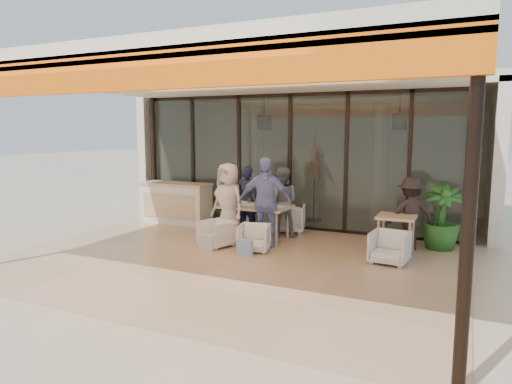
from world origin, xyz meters
The scene contains 21 objects.
ground centered at (0.00, 0.00, 0.00)m, with size 70.00×70.00×0.00m, color #C6B293.
terrace_floor centered at (0.00, 0.00, 0.01)m, with size 8.00×6.00×0.01m, color tan.
terrace_structure centered at (0.00, -0.26, 3.25)m, with size 8.00×6.00×3.40m.
glass_storefront centered at (0.00, 3.00, 1.60)m, with size 8.08×0.10×3.20m.
interior_block centered at (0.01, 5.31, 2.23)m, with size 9.05×3.62×3.52m.
host_counter centered at (-2.80, 2.30, 0.53)m, with size 1.85×0.65×1.04m.
dining_table centered at (-0.27, 1.66, 0.69)m, with size 1.50×0.90×0.93m.
chair_far_left centered at (-0.69, 2.60, 0.32)m, with size 0.61×0.58×0.63m, color white.
chair_far_right centered at (0.15, 2.60, 0.36)m, with size 0.69×0.65×0.71m, color white.
chair_near_left centered at (-0.69, 0.70, 0.30)m, with size 0.59×0.55×0.61m, color white.
chair_near_right centered at (0.15, 0.70, 0.30)m, with size 0.58×0.54×0.60m, color white.
diner_navy centered at (-0.69, 2.10, 0.78)m, with size 0.57×0.37×1.55m, color #171C33.
diner_grey centered at (0.15, 2.10, 0.78)m, with size 0.76×0.59×1.55m, color slate.
diner_cream centered at (-0.69, 1.20, 0.84)m, with size 0.82×0.53×1.67m, color beige.
diner_periwinkle centered at (0.15, 1.20, 0.91)m, with size 1.07×0.45×1.83m, color #7989CB.
tote_bag_cream centered at (-0.69, 0.30, 0.17)m, with size 0.30×0.10×0.34m, color silver.
tote_bag_blue centered at (0.15, 0.30, 0.17)m, with size 0.30×0.10×0.34m, color #99BFD8.
side_table centered at (2.66, 1.75, 0.64)m, with size 0.70×0.70×0.74m.
side_chair centered at (2.66, 1.00, 0.32)m, with size 0.63×0.59×0.65m, color white.
standing_woman centered at (2.86, 2.14, 0.73)m, with size 0.94×0.54×1.45m, color black.
potted_palm centered at (3.41, 2.40, 0.65)m, with size 0.73×0.73×1.31m, color #1E5919.
Camera 1 is at (3.86, -7.10, 2.36)m, focal length 32.00 mm.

